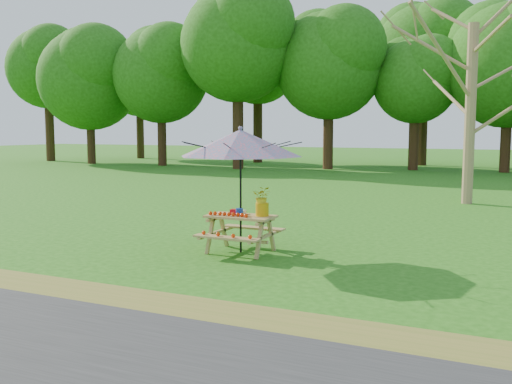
% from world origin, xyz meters
% --- Properties ---
extents(ground, '(120.00, 120.00, 0.00)m').
position_xyz_m(ground, '(0.00, 0.00, 0.00)').
color(ground, '#216012').
rests_on(ground, ground).
extents(drygrass_strip, '(120.00, 1.20, 0.01)m').
position_xyz_m(drygrass_strip, '(0.00, -2.80, 0.00)').
color(drygrass_strip, olive).
rests_on(drygrass_strip, ground).
extents(treeline, '(60.00, 12.00, 16.00)m').
position_xyz_m(treeline, '(0.00, 22.00, 8.00)').
color(treeline, '#1F530E').
rests_on(treeline, ground).
extents(picnic_table, '(1.20, 1.32, 0.67)m').
position_xyz_m(picnic_table, '(1.03, 0.50, 0.33)').
color(picnic_table, '#A4894A').
rests_on(picnic_table, ground).
extents(patio_umbrella, '(2.61, 2.61, 2.25)m').
position_xyz_m(patio_umbrella, '(1.03, 0.50, 1.95)').
color(patio_umbrella, black).
rests_on(patio_umbrella, ground).
extents(produce_bins, '(0.26, 0.33, 0.13)m').
position_xyz_m(produce_bins, '(0.98, 0.52, 0.72)').
color(produce_bins, red).
rests_on(produce_bins, picnic_table).
extents(tomatoes_row, '(0.77, 0.13, 0.07)m').
position_xyz_m(tomatoes_row, '(0.88, 0.32, 0.71)').
color(tomatoes_row, '#ED3608').
rests_on(tomatoes_row, picnic_table).
extents(flower_bucket, '(0.38, 0.35, 0.52)m').
position_xyz_m(flower_bucket, '(1.41, 0.59, 0.95)').
color(flower_bucket, '#D79F0B').
rests_on(flower_bucket, picnic_table).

